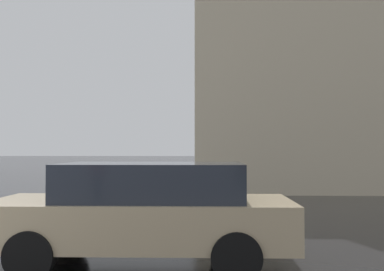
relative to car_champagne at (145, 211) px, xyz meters
name	(u,v)px	position (x,y,z in m)	size (l,w,h in m)	color
car_champagne	(145,211)	(0.00, 0.00, 0.00)	(1.85, 4.10, 1.41)	tan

